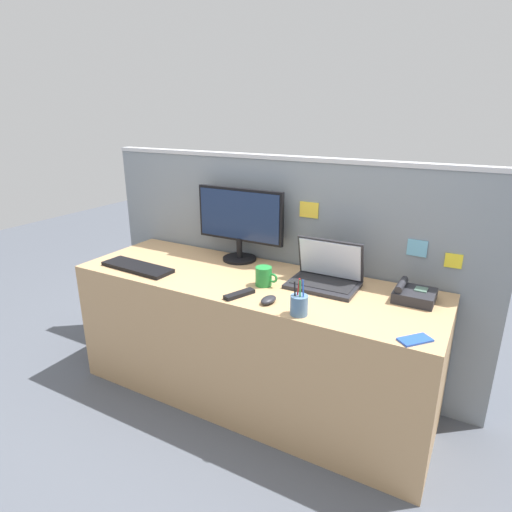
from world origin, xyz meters
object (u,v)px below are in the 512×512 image
at_px(desk_phone, 413,294).
at_px(cell_phone_blue_case, 415,340).
at_px(pen_cup, 299,305).
at_px(keyboard_main, 137,267).
at_px(desktop_monitor, 240,220).
at_px(coffee_mug, 264,276).
at_px(computer_mouse_right_hand, 269,300).
at_px(tv_remote, 239,294).
at_px(laptop, 326,274).

height_order(desk_phone, cell_phone_blue_case, desk_phone).
bearing_deg(cell_phone_blue_case, pen_cup, -137.35).
bearing_deg(cell_phone_blue_case, desk_phone, 142.53).
relative_size(desk_phone, pen_cup, 1.09).
bearing_deg(desk_phone, keyboard_main, -167.62).
xyz_separation_m(desktop_monitor, coffee_mug, (0.33, -0.30, -0.20)).
distance_m(pen_cup, coffee_mug, 0.38).
distance_m(desktop_monitor, desk_phone, 1.08).
relative_size(computer_mouse_right_hand, coffee_mug, 0.80).
height_order(desk_phone, tv_remote, desk_phone).
xyz_separation_m(keyboard_main, pen_cup, (1.07, -0.09, 0.04)).
relative_size(desk_phone, cell_phone_blue_case, 1.41).
relative_size(desk_phone, computer_mouse_right_hand, 1.90).
bearing_deg(pen_cup, coffee_mug, 142.89).
height_order(laptop, pen_cup, laptop).
bearing_deg(pen_cup, desk_phone, 44.20).
xyz_separation_m(keyboard_main, tv_remote, (0.72, -0.04, -0.00)).
distance_m(desk_phone, coffee_mug, 0.75).
relative_size(desktop_monitor, tv_remote, 3.37).
bearing_deg(tv_remote, desk_phone, 47.68).
height_order(keyboard_main, computer_mouse_right_hand, computer_mouse_right_hand).
height_order(tv_remote, coffee_mug, coffee_mug).
xyz_separation_m(pen_cup, cell_phone_blue_case, (0.51, 0.01, -0.04)).
xyz_separation_m(desk_phone, cell_phone_blue_case, (0.08, -0.40, -0.03)).
bearing_deg(coffee_mug, pen_cup, -37.11).
bearing_deg(coffee_mug, desk_phone, 14.32).
height_order(pen_cup, tv_remote, pen_cup).
distance_m(desk_phone, keyboard_main, 1.53).
bearing_deg(keyboard_main, desktop_monitor, 48.17).
bearing_deg(pen_cup, desktop_monitor, 140.08).
relative_size(desktop_monitor, cell_phone_blue_case, 4.27).
bearing_deg(coffee_mug, laptop, 30.60).
distance_m(desktop_monitor, coffee_mug, 0.49).
bearing_deg(desktop_monitor, desk_phone, -6.03).
distance_m(desk_phone, computer_mouse_right_hand, 0.71).
height_order(desktop_monitor, cell_phone_blue_case, desktop_monitor).
bearing_deg(computer_mouse_right_hand, coffee_mug, 129.47).
bearing_deg(tv_remote, pen_cup, 14.58).
bearing_deg(desktop_monitor, laptop, -12.03).
bearing_deg(keyboard_main, tv_remote, -0.04).
bearing_deg(laptop, desktop_monitor, 167.97).
xyz_separation_m(desk_phone, pen_cup, (-0.43, -0.41, 0.02)).
relative_size(keyboard_main, cell_phone_blue_case, 3.40).
bearing_deg(coffee_mug, cell_phone_blue_case, -14.97).
bearing_deg(laptop, tv_remote, -132.75).
bearing_deg(desk_phone, cell_phone_blue_case, -78.73).
bearing_deg(computer_mouse_right_hand, keyboard_main, -177.02).
bearing_deg(desktop_monitor, pen_cup, -39.92).
height_order(desktop_monitor, pen_cup, desktop_monitor).
distance_m(laptop, desk_phone, 0.45).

